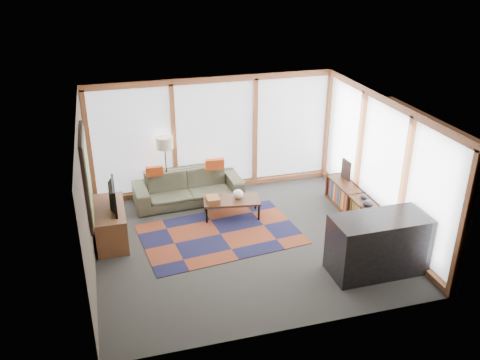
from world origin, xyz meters
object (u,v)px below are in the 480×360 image
object	(u,v)px
sofa	(188,187)
floor_lamp	(166,169)
coffee_table	(232,208)
tv_console	(111,224)
bar_counter	(378,245)
television	(109,196)
bookshelf	(355,205)

from	to	relation	value
sofa	floor_lamp	world-z (taller)	floor_lamp
floor_lamp	sofa	bearing A→B (deg)	-27.52
coffee_table	tv_console	size ratio (longest dim) A/B	0.85
sofa	bar_counter	size ratio (longest dim) A/B	1.43
sofa	tv_console	size ratio (longest dim) A/B	1.73
floor_lamp	television	size ratio (longest dim) A/B	1.66
sofa	television	bearing A→B (deg)	-147.17
bookshelf	tv_console	xyz separation A→B (m)	(-4.85, 0.44, 0.07)
bar_counter	television	bearing A→B (deg)	151.96
floor_lamp	coffee_table	distance (m)	1.70
bookshelf	coffee_table	bearing A→B (deg)	163.65
television	bar_counter	bearing A→B (deg)	-117.65
coffee_table	bar_counter	distance (m)	3.17
floor_lamp	tv_console	size ratio (longest dim) A/B	1.09
floor_lamp	coffee_table	size ratio (longest dim) A/B	1.28
sofa	coffee_table	bearing A→B (deg)	-53.68
sofa	bookshelf	world-z (taller)	sofa
tv_console	bar_counter	size ratio (longest dim) A/B	0.83
sofa	tv_console	world-z (taller)	sofa
tv_console	bar_counter	world-z (taller)	bar_counter
tv_console	television	distance (m)	0.59
bookshelf	television	xyz separation A→B (m)	(-4.82, 0.41, 0.66)
sofa	television	xyz separation A→B (m)	(-1.65, -1.20, 0.58)
floor_lamp	tv_console	distance (m)	1.92
television	floor_lamp	bearing A→B (deg)	-41.10
coffee_table	television	bearing A→B (deg)	-172.79
floor_lamp	coffee_table	world-z (taller)	floor_lamp
bar_counter	tv_console	bearing A→B (deg)	151.85
tv_console	television	size ratio (longest dim) A/B	1.52
floor_lamp	tv_console	world-z (taller)	floor_lamp
bookshelf	bar_counter	xyz separation A→B (m)	(-0.55, -1.82, 0.25)
floor_lamp	bar_counter	xyz separation A→B (m)	(3.04, -3.65, -0.22)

